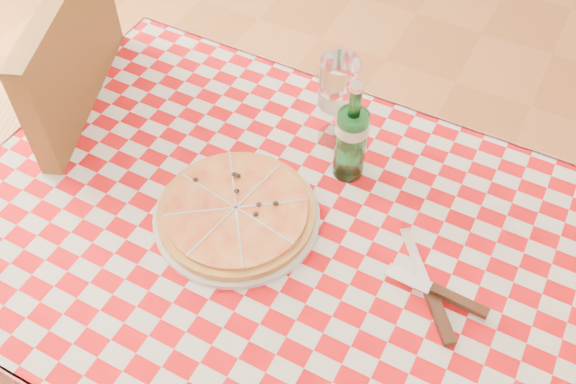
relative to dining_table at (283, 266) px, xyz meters
name	(u,v)px	position (x,y,z in m)	size (l,w,h in m)	color
dining_table	(283,266)	(0.00, 0.00, 0.00)	(1.20, 0.80, 0.75)	brown
tablecloth	(283,238)	(0.00, 0.00, 0.09)	(1.30, 0.90, 0.01)	#AA0A0E
chair_far	(59,147)	(-0.69, 0.09, -0.07)	(0.60, 0.60, 1.02)	brown
pizza_plate	(236,212)	(-0.10, 0.00, 0.12)	(0.32, 0.32, 0.04)	#BD7D3F
water_bottle	(352,131)	(0.04, 0.21, 0.22)	(0.07, 0.07, 0.23)	#1A692E
wine_glass	(337,102)	(-0.03, 0.29, 0.20)	(0.08, 0.08, 0.21)	white
cutlery	(430,289)	(0.29, 0.01, 0.11)	(0.26, 0.22, 0.03)	silver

